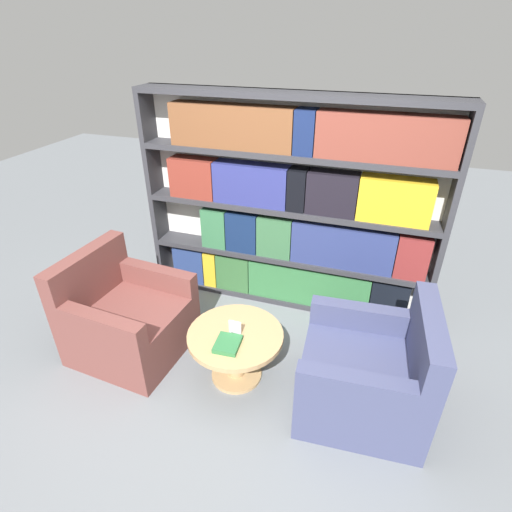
# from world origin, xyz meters

# --- Properties ---
(ground_plane) EXTENTS (14.00, 14.00, 0.00)m
(ground_plane) POSITION_xyz_m (0.00, 0.00, 0.00)
(ground_plane) COLOR slate
(bookshelf) EXTENTS (2.80, 0.30, 2.05)m
(bookshelf) POSITION_xyz_m (0.06, 1.50, 1.00)
(bookshelf) COLOR silver
(bookshelf) RESTS_ON ground_plane
(armchair_left) EXTENTS (0.94, 0.92, 0.90)m
(armchair_left) POSITION_xyz_m (-1.11, 0.34, 0.31)
(armchair_left) COLOR brown
(armchair_left) RESTS_ON ground_plane
(armchair_right) EXTENTS (0.93, 0.91, 0.90)m
(armchair_right) POSITION_xyz_m (0.93, 0.34, 0.31)
(armchair_right) COLOR #42476B
(armchair_right) RESTS_ON ground_plane
(coffee_table) EXTENTS (0.75, 0.75, 0.45)m
(coffee_table) POSITION_xyz_m (-0.09, 0.31, 0.32)
(coffee_table) COLOR tan
(coffee_table) RESTS_ON ground_plane
(table_sign) EXTENTS (0.10, 0.06, 0.12)m
(table_sign) POSITION_xyz_m (-0.09, 0.31, 0.50)
(table_sign) COLOR black
(table_sign) RESTS_ON coffee_table
(stray_book) EXTENTS (0.19, 0.22, 0.04)m
(stray_book) POSITION_xyz_m (-0.09, 0.17, 0.47)
(stray_book) COLOR #2D703D
(stray_book) RESTS_ON coffee_table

